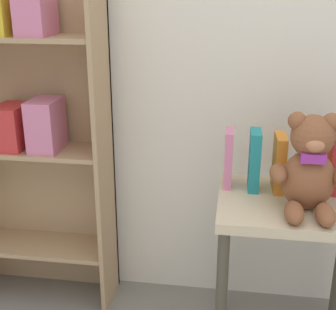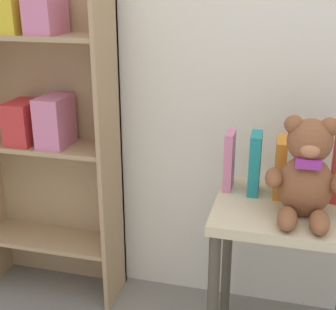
% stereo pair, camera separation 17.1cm
% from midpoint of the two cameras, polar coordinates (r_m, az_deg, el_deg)
% --- Properties ---
extents(wall_back, '(4.80, 0.06, 2.50)m').
position_cam_midpoint_polar(wall_back, '(1.90, 17.71, 15.72)').
color(wall_back, silver).
rests_on(wall_back, ground_plane).
extents(bookshelf_side, '(0.63, 0.25, 1.43)m').
position_cam_midpoint_polar(bookshelf_side, '(2.06, -12.46, 3.86)').
color(bookshelf_side, tan).
rests_on(bookshelf_side, ground_plane).
extents(display_table, '(0.53, 0.43, 0.65)m').
position_cam_midpoint_polar(display_table, '(1.74, 17.38, -9.71)').
color(display_table, beige).
rests_on(display_table, ground_plane).
extents(teddy_bear, '(0.26, 0.23, 0.34)m').
position_cam_midpoint_polar(teddy_bear, '(1.57, 19.63, -2.17)').
color(teddy_bear, brown).
rests_on(teddy_bear, display_table).
extents(book_standing_pink, '(0.03, 0.10, 0.22)m').
position_cam_midpoint_polar(book_standing_pink, '(1.74, 10.34, -0.73)').
color(book_standing_pink, '#D17093').
rests_on(book_standing_pink, display_table).
extents(book_standing_teal, '(0.04, 0.11, 0.22)m').
position_cam_midpoint_polar(book_standing_teal, '(1.72, 13.42, -1.08)').
color(book_standing_teal, teal).
rests_on(book_standing_teal, display_table).
extents(book_standing_orange, '(0.04, 0.13, 0.21)m').
position_cam_midpoint_polar(book_standing_orange, '(1.73, 16.50, -1.51)').
color(book_standing_orange, orange).
rests_on(book_standing_orange, display_table).
extents(book_standing_yellow, '(0.03, 0.15, 0.27)m').
position_cam_midpoint_polar(book_standing_yellow, '(1.73, 19.69, -0.81)').
color(book_standing_yellow, gold).
rests_on(book_standing_yellow, display_table).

